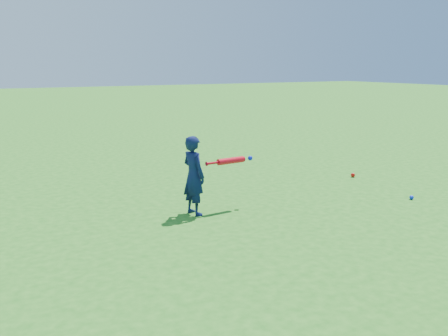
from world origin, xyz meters
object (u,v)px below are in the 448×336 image
at_px(child, 194,176).
at_px(bat_swing, 233,160).
at_px(ground_ball_blue, 412,197).
at_px(ground_ball_red, 353,175).

height_order(child, bat_swing, child).
relative_size(child, ground_ball_blue, 16.83).
xyz_separation_m(child, ground_ball_blue, (3.24, -0.96, -0.51)).
xyz_separation_m(ground_ball_red, bat_swing, (-2.94, -0.63, 0.66)).
bearing_deg(ground_ball_red, ground_ball_blue, -101.20).
distance_m(child, bat_swing, 0.63).
bearing_deg(ground_ball_blue, child, 163.49).
relative_size(ground_ball_blue, bat_swing, 0.08).
distance_m(ground_ball_blue, bat_swing, 2.87).
height_order(child, ground_ball_blue, child).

